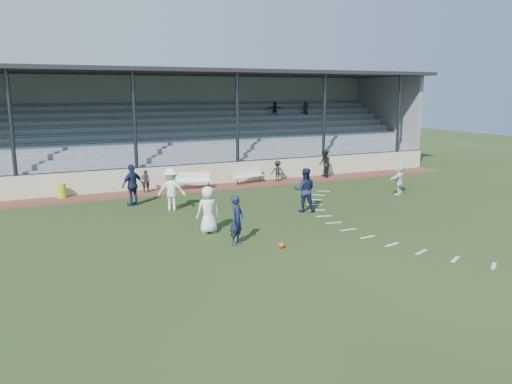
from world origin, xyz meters
The scene contains 19 objects.
ground centered at (0.00, 0.00, 0.00)m, with size 90.00×90.00×0.00m, color #253716.
cinder_track centered at (0.00, 10.50, 0.01)m, with size 34.00×2.00×0.02m, color brown.
retaining_wall centered at (0.00, 11.55, 0.60)m, with size 34.00×0.18×1.20m, color beige.
bench_left centered at (-0.20, 10.48, 0.58)m, with size 2.04×0.81×0.95m.
bench_right centered at (3.29, 10.75, 0.58)m, with size 2.04×0.91×0.95m.
trash_bin centered at (-6.97, 10.98, 0.38)m, with size 0.45×0.45×0.73m, color gold.
football centered at (-0.62, -0.97, 0.11)m, with size 0.22×0.22×0.22m, color #DF3F0D.
player_white_lead centered at (-2.29, 1.92, 0.91)m, with size 0.89×0.58×1.81m, color white.
player_navy_lead centered at (-1.85, 0.10, 0.89)m, with size 0.65×0.43×1.79m, color #161D3E.
player_navy_mid centered at (2.81, 3.37, 1.00)m, with size 0.97×0.75×1.99m, color #161D3E.
player_white_wing centered at (-2.57, 6.09, 0.98)m, with size 1.27×0.73×1.96m, color white.
player_navy_wing centered at (-3.99, 7.81, 0.99)m, with size 1.16×0.48×1.99m, color #161D3E.
player_white_back centered at (9.27, 4.62, 0.85)m, with size 1.57×0.50×1.69m, color white.
official centered at (8.48, 10.64, 0.88)m, with size 0.84×0.65×1.72m, color black.
sub_left_near centered at (-2.77, 10.62, 0.63)m, with size 0.44×0.29×1.21m, color black.
sub_left_far centered at (-1.40, 10.66, 0.53)m, with size 0.59×0.25×1.01m, color black.
sub_right centered at (5.16, 10.66, 0.65)m, with size 0.81×0.46×1.25m, color black.
grandstand centered at (0.00, 16.26, 2.20)m, with size 34.60×9.00×6.61m.
penalty_arc centered at (4.12, 0.00, 0.01)m, with size 3.89×14.63×0.01m.
Camera 1 is at (-8.35, -15.67, 5.36)m, focal length 35.00 mm.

